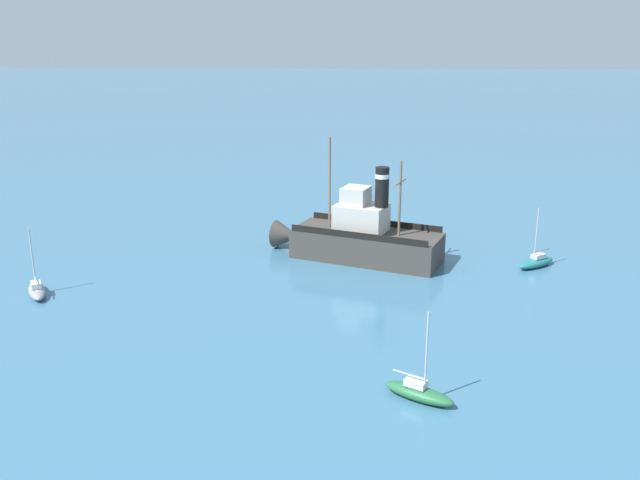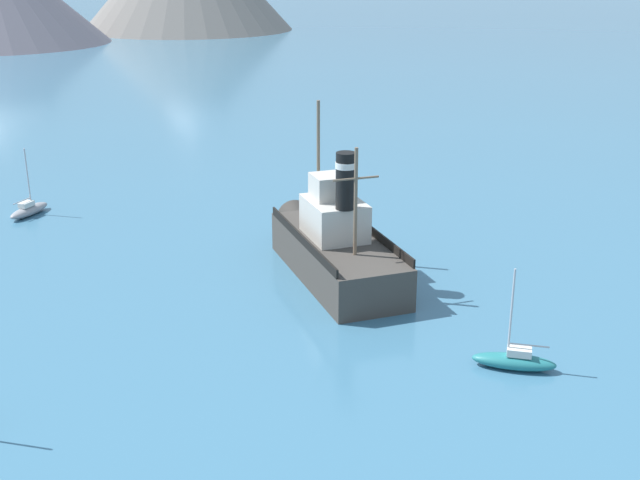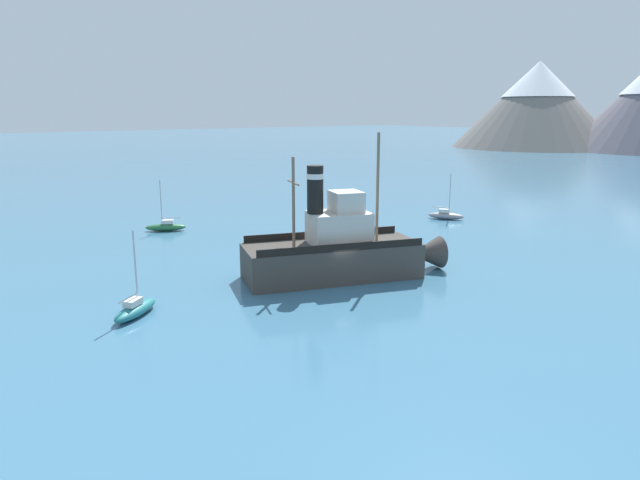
% 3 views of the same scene
% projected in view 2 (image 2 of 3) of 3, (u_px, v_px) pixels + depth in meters
% --- Properties ---
extents(ground_plane, '(600.00, 600.00, 0.00)m').
position_uv_depth(ground_plane, '(354.00, 273.00, 47.84)').
color(ground_plane, teal).
extents(old_tugboat, '(8.39, 14.66, 9.90)m').
position_uv_depth(old_tugboat, '(334.00, 245.00, 47.11)').
color(old_tugboat, '#423D38').
rests_on(old_tugboat, ground).
extents(sailboat_grey, '(3.86, 2.80, 4.90)m').
position_uv_depth(sailboat_grey, '(29.00, 210.00, 58.26)').
color(sailboat_grey, gray).
rests_on(sailboat_grey, ground).
extents(sailboat_teal, '(3.14, 3.71, 4.90)m').
position_uv_depth(sailboat_teal, '(514.00, 360.00, 36.68)').
color(sailboat_teal, '#23757A').
rests_on(sailboat_teal, ground).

